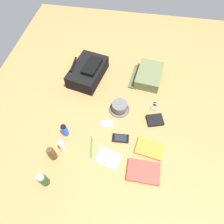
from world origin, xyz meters
TOP-DOWN VIEW (x-y plane):
  - ground_plane at (0.00, 0.00)m, footprint 2.64×2.02m
  - backpack at (0.33, 0.25)m, footprint 0.38×0.29m
  - toiletry_pouch at (0.39, -0.23)m, footprint 0.30×0.26m
  - bucket_hat at (0.06, -0.05)m, footprint 0.15×0.15m
  - shampoo_bottle at (-0.53, 0.31)m, footprint 0.05×0.05m
  - cologne_bottle at (-0.37, 0.31)m, footprint 0.05×0.05m
  - toothpaste_tube at (-0.31, 0.27)m, footprint 0.03×0.03m
  - deodorant_spray at (-0.20, 0.28)m, footprint 0.04×0.04m
  - paperback_novel at (-0.37, -0.25)m, footprint 0.14×0.20m
  - travel_guidebook at (-0.22, -0.28)m, footprint 0.14×0.19m
  - cell_phone at (-0.17, -0.09)m, footprint 0.07×0.11m
  - media_player at (-0.08, 0.02)m, footprint 0.07×0.09m
  - wristwatch at (0.12, -0.30)m, footprint 0.07×0.06m
  - toothbrush at (-0.24, 0.10)m, footprint 0.17×0.04m
  - wallet at (-0.00, -0.31)m, footprint 0.12×0.13m
  - notepad at (-0.32, -0.03)m, footprint 0.15×0.17m

SIDE VIEW (x-z plane):
  - ground_plane at x=0.00m, z-range -0.02..0.00m
  - media_player at x=-0.08m, z-range 0.00..0.01m
  - wristwatch at x=0.12m, z-range 0.00..0.01m
  - cell_phone at x=-0.17m, z-range 0.00..0.01m
  - toothbrush at x=-0.24m, z-range 0.00..0.02m
  - notepad at x=-0.32m, z-range 0.00..0.02m
  - travel_guidebook at x=-0.22m, z-range 0.00..0.02m
  - paperback_novel at x=-0.37m, z-range 0.00..0.02m
  - wallet at x=0.00m, z-range 0.00..0.02m
  - bucket_hat at x=0.06m, z-range 0.00..0.06m
  - toiletry_pouch at x=0.39m, z-range 0.00..0.08m
  - deodorant_spray at x=-0.20m, z-range 0.00..0.10m
  - cologne_bottle at x=-0.37m, z-range 0.00..0.12m
  - shampoo_bottle at x=-0.53m, z-range 0.00..0.12m
  - toothpaste_tube at x=-0.31m, z-range 0.00..0.12m
  - backpack at x=0.33m, z-range -0.01..0.13m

